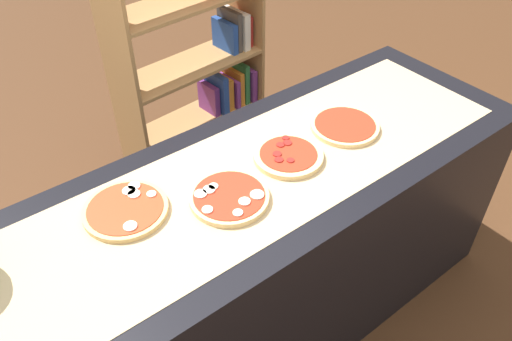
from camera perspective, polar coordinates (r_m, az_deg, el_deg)
ground_plane at (r=2.48m, az=-0.00°, el=-16.45°), size 12.00×12.00×0.00m
counter at (r=2.12m, az=-0.00°, el=-9.76°), size 2.27×0.75×0.90m
parchment_paper at (r=1.79m, az=-0.00°, el=-0.46°), size 2.04×0.57×0.00m
pizza_mozzarella_0 at (r=1.70m, az=-14.44°, el=-4.26°), size 0.28×0.28×0.03m
pizza_mozzarella_1 at (r=1.69m, az=-3.04°, el=-3.02°), size 0.27×0.27×0.03m
pizza_pepperoni_2 at (r=1.86m, az=3.74°, el=1.61°), size 0.26×0.26×0.03m
pizza_plain_3 at (r=2.04m, az=9.96°, el=4.96°), size 0.27×0.27×0.02m
bookshelf at (r=2.93m, az=-5.42°, el=11.73°), size 0.87×0.38×1.44m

